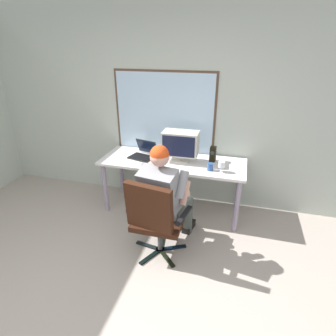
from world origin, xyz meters
The scene contains 9 objects.
wall_rear centered at (0.00, 2.40, 1.32)m, with size 5.28×0.08×2.65m.
desk centered at (0.24, 2.00, 0.65)m, with size 1.88×0.68×0.74m.
office_chair centered at (0.30, 1.04, 0.53)m, with size 0.65×0.62×0.95m.
person_seated centered at (0.34, 1.29, 0.65)m, with size 0.57×0.82×1.25m.
crt_monitor centered at (0.33, 2.02, 0.98)m, with size 0.45×0.27×0.39m.
laptop centered at (-0.17, 2.05, 0.79)m, with size 0.38×0.37×0.21m.
wine_glass centered at (0.88, 1.84, 0.82)m, with size 0.08×0.08×0.13m.
desk_speaker centered at (0.74, 2.13, 0.84)m, with size 0.08×0.10×0.20m.
coffee_mug centered at (0.74, 1.85, 0.78)m, with size 0.07×0.07×0.09m.
Camera 1 is at (1.05, -1.18, 2.15)m, focal length 29.37 mm.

